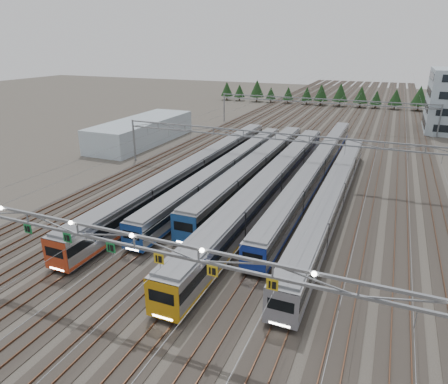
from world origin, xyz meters
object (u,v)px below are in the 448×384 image
at_px(train_c, 256,168).
at_px(train_f, 333,194).
at_px(train_b, 227,169).
at_px(train_d, 271,184).
at_px(gantry_far, 322,104).
at_px(train_e, 317,167).
at_px(gantry_near, 133,244).
at_px(train_a, 196,169).
at_px(gantry_mid, 275,142).
at_px(west_shed, 142,131).

xyz_separation_m(train_c, train_f, (13.50, -7.01, -0.17)).
relative_size(train_b, train_d, 0.88).
height_order(train_f, gantry_far, gantry_far).
xyz_separation_m(train_e, gantry_far, (-6.75, 42.60, 4.33)).
xyz_separation_m(train_d, gantry_near, (-2.30, -30.72, 4.76)).
bearing_deg(train_a, train_e, 27.38).
distance_m(train_b, gantry_mid, 9.20).
distance_m(train_c, train_d, 8.15).
bearing_deg(west_shed, train_e, -14.67).
xyz_separation_m(train_d, gantry_far, (-2.25, 54.40, 4.06)).
distance_m(train_d, gantry_far, 54.59).
relative_size(train_b, west_shed, 1.80).
bearing_deg(gantry_near, train_d, 85.72).
relative_size(train_b, train_f, 0.98).
xyz_separation_m(train_b, gantry_far, (6.75, 49.52, 4.32)).
bearing_deg(gantry_near, train_a, 108.65).
bearing_deg(train_a, train_b, 28.13).
relative_size(train_a, train_b, 1.14).
height_order(train_f, west_shed, west_shed).
bearing_deg(train_c, train_d, -56.51).
relative_size(gantry_near, gantry_mid, 1.00).
bearing_deg(train_a, train_c, 25.67).
bearing_deg(train_b, train_a, -151.87).
bearing_deg(gantry_near, train_c, 93.36).
distance_m(train_e, west_shed, 43.35).
bearing_deg(train_a, train_f, -6.81).
xyz_separation_m(gantry_near, gantry_mid, (0.05, 40.12, -0.70)).
relative_size(gantry_mid, gantry_far, 1.00).
distance_m(train_f, west_shed, 51.81).
bearing_deg(west_shed, train_b, -32.19).
height_order(train_d, west_shed, west_shed).
height_order(train_b, train_d, train_d).
bearing_deg(train_d, west_shed, 148.68).
bearing_deg(train_d, train_e, 69.12).
distance_m(train_b, train_f, 18.71).
bearing_deg(train_c, gantry_far, 87.29).
bearing_deg(gantry_mid, train_b, -146.21).
height_order(train_f, gantry_mid, gantry_mid).
bearing_deg(train_f, gantry_far, 101.64).
xyz_separation_m(train_a, gantry_near, (11.20, -33.20, 4.87)).
height_order(train_a, train_b, train_a).
height_order(train_a, gantry_far, gantry_far).
height_order(train_c, train_f, train_c).
bearing_deg(train_c, train_b, -156.89).
distance_m(train_a, train_f, 22.66).
height_order(train_f, gantry_near, gantry_near).
height_order(train_d, train_f, train_d).
bearing_deg(train_b, gantry_mid, 33.79).
xyz_separation_m(train_d, gantry_mid, (-2.25, 9.40, 4.06)).
height_order(gantry_near, gantry_mid, gantry_near).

